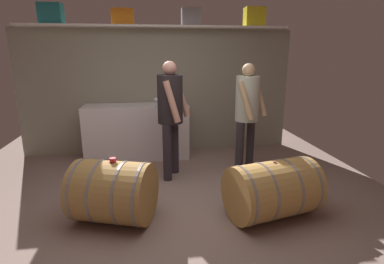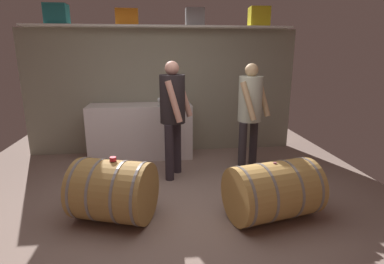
{
  "view_description": "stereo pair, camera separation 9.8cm",
  "coord_description": "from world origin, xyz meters",
  "px_view_note": "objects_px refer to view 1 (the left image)",
  "views": [
    {
      "loc": [
        -0.2,
        -3.02,
        1.76
      ],
      "look_at": [
        0.26,
        0.08,
        0.93
      ],
      "focal_mm": 28.55,
      "sensor_mm": 36.0,
      "label": 1
    },
    {
      "loc": [
        -0.1,
        -3.04,
        1.76
      ],
      "look_at": [
        0.26,
        0.08,
        0.93
      ],
      "focal_mm": 28.55,
      "sensor_mm": 36.0,
      "label": 2
    }
  ],
  "objects_px": {
    "wine_barrel_far": "(273,190)",
    "tasting_cup": "(113,160)",
    "toolcase_grey": "(191,17)",
    "work_cabinet": "(137,131)",
    "winemaker_pouring": "(171,108)",
    "wine_bottle_green": "(175,95)",
    "visitor_tasting": "(247,107)",
    "wine_barrel_near": "(113,192)",
    "wine_glass": "(156,100)",
    "toolcase_yellow": "(254,17)",
    "toolcase_teal": "(51,14)",
    "toolcase_orange": "(123,17)"
  },
  "relations": [
    {
      "from": "wine_bottle_green",
      "to": "wine_glass",
      "type": "height_order",
      "value": "wine_bottle_green"
    },
    {
      "from": "winemaker_pouring",
      "to": "wine_bottle_green",
      "type": "bearing_deg",
      "value": -163.9
    },
    {
      "from": "wine_barrel_far",
      "to": "wine_barrel_near",
      "type": "bearing_deg",
      "value": 160.94
    },
    {
      "from": "wine_glass",
      "to": "toolcase_teal",
      "type": "bearing_deg",
      "value": 166.69
    },
    {
      "from": "tasting_cup",
      "to": "visitor_tasting",
      "type": "distance_m",
      "value": 2.17
    },
    {
      "from": "toolcase_orange",
      "to": "work_cabinet",
      "type": "relative_size",
      "value": 0.21
    },
    {
      "from": "toolcase_grey",
      "to": "work_cabinet",
      "type": "distance_m",
      "value": 2.09
    },
    {
      "from": "wine_glass",
      "to": "winemaker_pouring",
      "type": "relative_size",
      "value": 0.09
    },
    {
      "from": "winemaker_pouring",
      "to": "visitor_tasting",
      "type": "height_order",
      "value": "winemaker_pouring"
    },
    {
      "from": "toolcase_teal",
      "to": "wine_barrel_far",
      "type": "bearing_deg",
      "value": -41.63
    },
    {
      "from": "wine_barrel_near",
      "to": "wine_barrel_far",
      "type": "height_order",
      "value": "wine_barrel_near"
    },
    {
      "from": "toolcase_grey",
      "to": "winemaker_pouring",
      "type": "height_order",
      "value": "toolcase_grey"
    },
    {
      "from": "toolcase_orange",
      "to": "tasting_cup",
      "type": "xyz_separation_m",
      "value": [
        -0.03,
        -2.21,
        -1.61
      ]
    },
    {
      "from": "wine_barrel_far",
      "to": "tasting_cup",
      "type": "bearing_deg",
      "value": 160.88
    },
    {
      "from": "wine_glass",
      "to": "wine_barrel_far",
      "type": "relative_size",
      "value": 0.13
    },
    {
      "from": "wine_glass",
      "to": "tasting_cup",
      "type": "xyz_separation_m",
      "value": [
        -0.51,
        -1.85,
        -0.32
      ]
    },
    {
      "from": "visitor_tasting",
      "to": "tasting_cup",
      "type": "bearing_deg",
      "value": -6.65
    },
    {
      "from": "work_cabinet",
      "to": "wine_barrel_far",
      "type": "relative_size",
      "value": 1.61
    },
    {
      "from": "toolcase_teal",
      "to": "toolcase_yellow",
      "type": "distance_m",
      "value": 3.25
    },
    {
      "from": "toolcase_yellow",
      "to": "work_cabinet",
      "type": "distance_m",
      "value": 2.76
    },
    {
      "from": "toolcase_grey",
      "to": "visitor_tasting",
      "type": "xyz_separation_m",
      "value": [
        0.68,
        -1.04,
        -1.32
      ]
    },
    {
      "from": "toolcase_yellow",
      "to": "wine_barrel_near",
      "type": "relative_size",
      "value": 0.33
    },
    {
      "from": "toolcase_grey",
      "to": "wine_bottle_green",
      "type": "distance_m",
      "value": 1.3
    },
    {
      "from": "toolcase_teal",
      "to": "toolcase_yellow",
      "type": "xyz_separation_m",
      "value": [
        3.25,
        0.0,
        0.0
      ]
    },
    {
      "from": "toolcase_grey",
      "to": "toolcase_yellow",
      "type": "height_order",
      "value": "toolcase_yellow"
    },
    {
      "from": "work_cabinet",
      "to": "wine_barrel_near",
      "type": "distance_m",
      "value": 2.04
    },
    {
      "from": "wine_barrel_near",
      "to": "work_cabinet",
      "type": "bearing_deg",
      "value": 103.38
    },
    {
      "from": "toolcase_teal",
      "to": "toolcase_grey",
      "type": "bearing_deg",
      "value": -0.53
    },
    {
      "from": "toolcase_teal",
      "to": "work_cabinet",
      "type": "distance_m",
      "value": 2.24
    },
    {
      "from": "wine_bottle_green",
      "to": "wine_barrel_near",
      "type": "relative_size",
      "value": 0.31
    },
    {
      "from": "toolcase_orange",
      "to": "work_cabinet",
      "type": "bearing_deg",
      "value": -53.1
    },
    {
      "from": "toolcase_orange",
      "to": "toolcase_grey",
      "type": "bearing_deg",
      "value": -2.69
    },
    {
      "from": "wine_bottle_green",
      "to": "toolcase_yellow",
      "type": "bearing_deg",
      "value": 6.52
    },
    {
      "from": "wine_glass",
      "to": "winemaker_pouring",
      "type": "bearing_deg",
      "value": -76.39
    },
    {
      "from": "toolcase_teal",
      "to": "visitor_tasting",
      "type": "bearing_deg",
      "value": -20.55
    },
    {
      "from": "toolcase_grey",
      "to": "visitor_tasting",
      "type": "bearing_deg",
      "value": -55.34
    },
    {
      "from": "toolcase_teal",
      "to": "toolcase_orange",
      "type": "xyz_separation_m",
      "value": [
        1.08,
        0.0,
        -0.03
      ]
    },
    {
      "from": "wine_bottle_green",
      "to": "winemaker_pouring",
      "type": "distance_m",
      "value": 0.95
    },
    {
      "from": "toolcase_teal",
      "to": "tasting_cup",
      "type": "xyz_separation_m",
      "value": [
        1.05,
        -2.21,
        -1.64
      ]
    },
    {
      "from": "toolcase_yellow",
      "to": "winemaker_pouring",
      "type": "relative_size",
      "value": 0.2
    },
    {
      "from": "work_cabinet",
      "to": "tasting_cup",
      "type": "height_order",
      "value": "work_cabinet"
    },
    {
      "from": "toolcase_teal",
      "to": "wine_bottle_green",
      "type": "distance_m",
      "value": 2.28
    },
    {
      "from": "work_cabinet",
      "to": "wine_barrel_far",
      "type": "distance_m",
      "value": 2.66
    },
    {
      "from": "toolcase_orange",
      "to": "visitor_tasting",
      "type": "bearing_deg",
      "value": -33.02
    },
    {
      "from": "toolcase_yellow",
      "to": "wine_bottle_green",
      "type": "relative_size",
      "value": 1.07
    },
    {
      "from": "wine_barrel_near",
      "to": "visitor_tasting",
      "type": "xyz_separation_m",
      "value": [
        1.82,
        1.18,
        0.65
      ]
    },
    {
      "from": "toolcase_yellow",
      "to": "visitor_tasting",
      "type": "relative_size",
      "value": 0.2
    },
    {
      "from": "visitor_tasting",
      "to": "work_cabinet",
      "type": "bearing_deg",
      "value": -67.52
    },
    {
      "from": "toolcase_teal",
      "to": "winemaker_pouring",
      "type": "xyz_separation_m",
      "value": [
        1.73,
        -1.1,
        -1.32
      ]
    },
    {
      "from": "wine_barrel_far",
      "to": "work_cabinet",
      "type": "bearing_deg",
      "value": 110.81
    }
  ]
}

